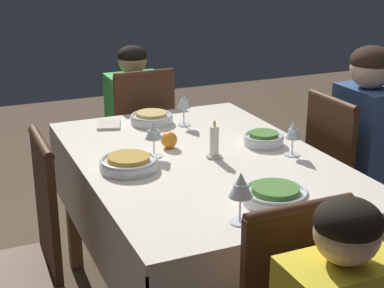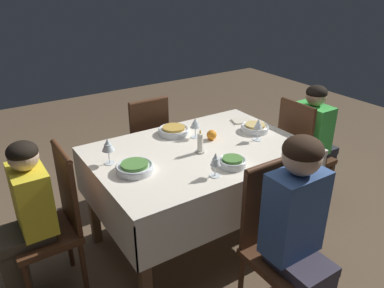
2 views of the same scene
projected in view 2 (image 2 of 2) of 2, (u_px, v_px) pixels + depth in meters
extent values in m
plane|color=brown|center=(198.00, 241.00, 2.82)|extent=(8.00, 8.00, 0.00)
cube|color=silver|center=(199.00, 151.00, 2.50)|extent=(1.41, 0.97, 0.04)
cube|color=silver|center=(165.00, 148.00, 2.94)|extent=(1.41, 0.01, 0.29)
cube|color=silver|center=(245.00, 206.00, 2.21)|extent=(1.41, 0.01, 0.29)
cube|color=silver|center=(274.00, 149.00, 2.92)|extent=(0.01, 0.97, 0.29)
cube|color=silver|center=(101.00, 204.00, 2.22)|extent=(0.01, 0.97, 0.29)
cube|color=brown|center=(232.00, 156.00, 3.30)|extent=(0.06, 0.06, 0.73)
cube|color=brown|center=(92.00, 200.00, 2.67)|extent=(0.06, 0.06, 0.73)
cube|color=brown|center=(305.00, 200.00, 2.66)|extent=(0.06, 0.06, 0.73)
cube|color=brown|center=(145.00, 271.00, 2.03)|extent=(0.06, 0.06, 0.73)
cube|color=#472816|center=(284.00, 258.00, 2.03)|extent=(0.36, 0.36, 0.04)
cube|color=#472816|center=(266.00, 203.00, 2.05)|extent=(0.34, 0.03, 0.48)
cylinder|color=#472816|center=(270.00, 164.00, 1.95)|extent=(0.33, 0.04, 0.04)
cylinder|color=#472816|center=(241.00, 283.00, 2.17)|extent=(0.03, 0.03, 0.41)
cylinder|color=#472816|center=(280.00, 262.00, 2.32)|extent=(0.03, 0.03, 0.41)
cube|color=#472816|center=(45.00, 235.00, 2.21)|extent=(0.36, 0.36, 0.04)
cube|color=#472816|center=(67.00, 189.00, 2.18)|extent=(0.03, 0.34, 0.48)
cylinder|color=#472816|center=(61.00, 152.00, 2.08)|extent=(0.04, 0.33, 0.04)
cylinder|color=#472816|center=(19.00, 259.00, 2.34)|extent=(0.03, 0.03, 0.41)
cylinder|color=#472816|center=(69.00, 241.00, 2.50)|extent=(0.03, 0.03, 0.41)
cylinder|color=#472816|center=(84.00, 270.00, 2.26)|extent=(0.03, 0.03, 0.41)
cube|color=#472816|center=(305.00, 159.00, 3.10)|extent=(0.36, 0.36, 0.04)
cube|color=#472816|center=(295.00, 134.00, 2.91)|extent=(0.03, 0.34, 0.48)
cylinder|color=#472816|center=(298.00, 105.00, 2.81)|extent=(0.04, 0.33, 0.04)
cylinder|color=#472816|center=(329.00, 185.00, 3.16)|extent=(0.03, 0.03, 0.41)
cylinder|color=#472816|center=(300.00, 170.00, 3.40)|extent=(0.03, 0.03, 0.41)
cylinder|color=#472816|center=(303.00, 196.00, 3.00)|extent=(0.03, 0.03, 0.41)
cylinder|color=#472816|center=(275.00, 179.00, 3.24)|extent=(0.03, 0.03, 0.41)
cube|color=#472816|center=(142.00, 152.00, 3.23)|extent=(0.36, 0.36, 0.04)
cube|color=#472816|center=(150.00, 130.00, 2.99)|extent=(0.34, 0.03, 0.48)
cylinder|color=#472816|center=(148.00, 101.00, 2.89)|extent=(0.33, 0.04, 0.04)
cylinder|color=#472816|center=(151.00, 163.00, 3.52)|extent=(0.03, 0.03, 0.41)
cylinder|color=#472816|center=(121.00, 172.00, 3.37)|extent=(0.03, 0.03, 0.41)
cylinder|color=#472816|center=(168.00, 177.00, 3.28)|extent=(0.03, 0.03, 0.41)
cylinder|color=#472816|center=(135.00, 187.00, 3.13)|extent=(0.03, 0.03, 0.41)
cube|color=#383342|center=(301.00, 264.00, 1.92)|extent=(0.24, 0.31, 0.06)
cube|color=#38568E|center=(294.00, 213.00, 1.88)|extent=(0.30, 0.18, 0.46)
sphere|color=beige|center=(302.00, 156.00, 1.74)|extent=(0.19, 0.19, 0.19)
ellipsoid|color=black|center=(303.00, 150.00, 1.73)|extent=(0.19, 0.19, 0.13)
cube|color=#4C4233|center=(16.00, 275.00, 2.20)|extent=(0.14, 0.22, 0.45)
cube|color=#4C4233|center=(23.00, 235.00, 2.13)|extent=(0.31, 0.24, 0.06)
cube|color=yellow|center=(32.00, 198.00, 2.08)|extent=(0.18, 0.30, 0.37)
sphere|color=beige|center=(23.00, 156.00, 1.97)|extent=(0.16, 0.16, 0.16)
ellipsoid|color=black|center=(22.00, 152.00, 1.96)|extent=(0.16, 0.16, 0.11)
cube|color=#282833|center=(317.00, 174.00, 3.29)|extent=(0.14, 0.22, 0.45)
cube|color=#282833|center=(315.00, 150.00, 3.14)|extent=(0.31, 0.24, 0.06)
cube|color=green|center=(312.00, 128.00, 3.00)|extent=(0.18, 0.30, 0.38)
sphere|color=#D6A884|center=(316.00, 96.00, 2.89)|extent=(0.16, 0.16, 0.16)
ellipsoid|color=black|center=(317.00, 92.00, 2.88)|extent=(0.16, 0.16, 0.11)
cylinder|color=silver|center=(232.00, 163.00, 2.27)|extent=(0.17, 0.17, 0.04)
torus|color=silver|center=(232.00, 160.00, 2.26)|extent=(0.17, 0.17, 0.01)
cylinder|color=#4C7F38|center=(232.00, 159.00, 2.26)|extent=(0.12, 0.12, 0.02)
cylinder|color=white|center=(215.00, 176.00, 2.17)|extent=(0.06, 0.06, 0.00)
cylinder|color=white|center=(215.00, 170.00, 2.15)|extent=(0.01, 0.01, 0.07)
cone|color=white|center=(215.00, 159.00, 2.12)|extent=(0.06, 0.06, 0.08)
cylinder|color=white|center=(215.00, 161.00, 2.13)|extent=(0.04, 0.04, 0.03)
cylinder|color=silver|center=(135.00, 169.00, 2.21)|extent=(0.22, 0.22, 0.04)
torus|color=silver|center=(134.00, 166.00, 2.20)|extent=(0.22, 0.22, 0.01)
cylinder|color=#4C7F38|center=(134.00, 165.00, 2.20)|extent=(0.16, 0.16, 0.02)
cylinder|color=white|center=(110.00, 163.00, 2.31)|extent=(0.07, 0.07, 0.00)
cylinder|color=white|center=(109.00, 157.00, 2.29)|extent=(0.01, 0.01, 0.08)
cone|color=white|center=(108.00, 144.00, 2.25)|extent=(0.08, 0.08, 0.08)
cylinder|color=white|center=(108.00, 147.00, 2.26)|extent=(0.05, 0.05, 0.04)
cylinder|color=silver|center=(255.00, 129.00, 2.77)|extent=(0.20, 0.20, 0.04)
torus|color=silver|center=(255.00, 126.00, 2.76)|extent=(0.20, 0.20, 0.01)
cylinder|color=tan|center=(255.00, 125.00, 2.75)|extent=(0.15, 0.15, 0.02)
cylinder|color=white|center=(257.00, 140.00, 2.63)|extent=(0.06, 0.06, 0.00)
cylinder|color=white|center=(258.00, 134.00, 2.61)|extent=(0.01, 0.01, 0.08)
cone|color=white|center=(258.00, 124.00, 2.58)|extent=(0.06, 0.06, 0.07)
cylinder|color=white|center=(258.00, 126.00, 2.58)|extent=(0.04, 0.04, 0.03)
cylinder|color=silver|center=(174.00, 132.00, 2.72)|extent=(0.22, 0.22, 0.04)
torus|color=silver|center=(174.00, 129.00, 2.71)|extent=(0.22, 0.22, 0.01)
cylinder|color=gold|center=(174.00, 128.00, 2.71)|extent=(0.16, 0.16, 0.02)
cylinder|color=white|center=(195.00, 137.00, 2.67)|extent=(0.07, 0.07, 0.00)
cylinder|color=white|center=(195.00, 132.00, 2.65)|extent=(0.01, 0.01, 0.07)
cone|color=white|center=(195.00, 123.00, 2.62)|extent=(0.07, 0.07, 0.07)
cylinder|color=white|center=(195.00, 125.00, 2.63)|extent=(0.04, 0.04, 0.03)
cylinder|color=beige|center=(200.00, 152.00, 2.45)|extent=(0.07, 0.07, 0.01)
cylinder|color=white|center=(200.00, 142.00, 2.42)|extent=(0.04, 0.04, 0.12)
ellipsoid|color=#F9C64C|center=(200.00, 132.00, 2.39)|extent=(0.01, 0.01, 0.03)
sphere|color=orange|center=(212.00, 135.00, 2.62)|extent=(0.07, 0.07, 0.07)
cube|color=beige|center=(242.00, 121.00, 2.94)|extent=(0.17, 0.15, 0.01)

